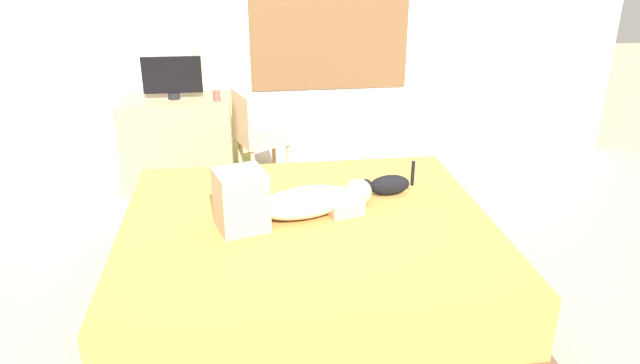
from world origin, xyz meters
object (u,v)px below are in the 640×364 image
(bed, at_px, (308,258))
(cat, at_px, (387,185))
(person_lying, at_px, (289,201))
(tv_monitor, at_px, (172,77))
(desk, at_px, (179,141))
(cup, at_px, (217,96))
(chair_by_desk, at_px, (255,135))

(bed, relative_size, cat, 6.04)
(person_lying, distance_m, tv_monitor, 2.03)
(person_lying, bearing_deg, desk, 113.27)
(cup, bearing_deg, bed, -73.03)
(cat, bearing_deg, chair_by_desk, 121.94)
(desk, distance_m, tv_monitor, 0.55)
(person_lying, distance_m, desk, 2.02)
(person_lying, relative_size, cup, 10.54)
(person_lying, xyz_separation_m, chair_by_desk, (-0.15, 1.51, -0.10))
(tv_monitor, height_order, cup, tv_monitor)
(tv_monitor, bearing_deg, person_lying, -66.68)
(cup, bearing_deg, desk, 162.20)
(bed, bearing_deg, person_lying, 158.94)
(cat, height_order, chair_by_desk, chair_by_desk)
(desk, bearing_deg, person_lying, -66.73)
(cup, height_order, chair_by_desk, chair_by_desk)
(person_lying, bearing_deg, bed, -21.06)
(bed, xyz_separation_m, chair_by_desk, (-0.25, 1.55, 0.27))
(cup, xyz_separation_m, chair_by_desk, (0.29, -0.22, -0.28))
(cup, distance_m, chair_by_desk, 0.46)
(bed, bearing_deg, tv_monitor, 115.37)
(bed, relative_size, cup, 24.37)
(bed, bearing_deg, cat, 28.90)
(cup, bearing_deg, cat, -54.01)
(cup, bearing_deg, tv_monitor, 162.28)
(bed, distance_m, chair_by_desk, 1.59)
(bed, distance_m, cup, 1.93)
(desk, distance_m, chair_by_desk, 0.73)
(person_lying, height_order, tv_monitor, tv_monitor)
(cat, relative_size, chair_by_desk, 0.42)
(person_lying, bearing_deg, tv_monitor, 113.32)
(bed, relative_size, chair_by_desk, 2.51)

